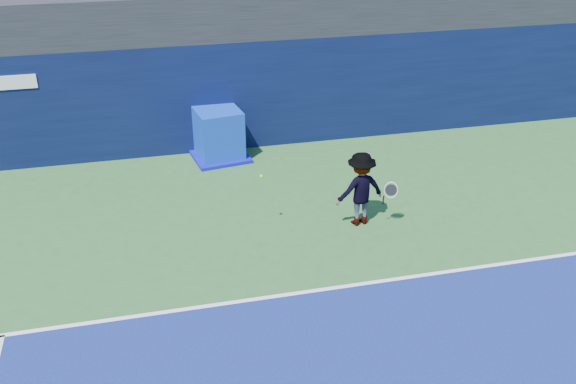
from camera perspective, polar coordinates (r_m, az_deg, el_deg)
baseline at (r=12.12m, az=-0.13°, el=-9.12°), size 24.00×0.10×0.01m
stadium_band at (r=18.49m, az=-6.44°, el=15.89°), size 36.00×3.00×1.20m
back_wall_assembly at (r=18.07m, az=-5.68°, el=8.76°), size 36.00×1.03×3.00m
equipment_cart at (r=17.44m, az=-6.17°, el=4.96°), size 1.63×1.63×1.37m
tennis_player at (r=14.08m, az=6.46°, el=0.27°), size 1.33×0.79×1.70m
tennis_ball at (r=13.56m, az=-2.39°, el=1.43°), size 0.07×0.07×0.07m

